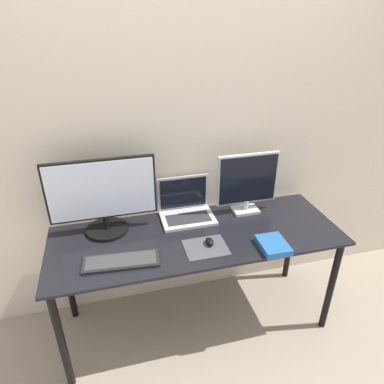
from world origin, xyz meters
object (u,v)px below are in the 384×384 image
object	(u,v)px
mouse	(209,242)
book	(273,245)
monitor_left	(103,196)
monitor_right	(247,182)
laptop	(186,207)
keyboard	(121,261)

from	to	relation	value
mouse	book	distance (m)	0.36
monitor_left	monitor_right	distance (m)	0.91
monitor_left	laptop	xyz separation A→B (m)	(0.51, 0.05, -0.18)
book	keyboard	bearing A→B (deg)	174.15
monitor_right	book	size ratio (longest dim) A/B	2.07
laptop	book	size ratio (longest dim) A/B	1.71
monitor_right	mouse	distance (m)	0.50
monitor_left	monitor_right	world-z (taller)	monitor_left
laptop	book	world-z (taller)	laptop
book	monitor_left	bearing A→B (deg)	155.15
monitor_left	keyboard	world-z (taller)	monitor_left
monitor_right	mouse	xyz separation A→B (m)	(-0.35, -0.30, -0.19)
monitor_right	book	world-z (taller)	monitor_right
monitor_left	monitor_right	xyz separation A→B (m)	(0.91, 0.00, -0.02)
keyboard	book	world-z (taller)	book
monitor_right	laptop	world-z (taller)	monitor_right
monitor_right	book	bearing A→B (deg)	-90.51
monitor_right	keyboard	xyz separation A→B (m)	(-0.85, -0.33, -0.21)
monitor_left	laptop	world-z (taller)	monitor_left
laptop	mouse	size ratio (longest dim) A/B	4.70
monitor_right	keyboard	distance (m)	0.94
mouse	book	bearing A→B (deg)	-19.08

